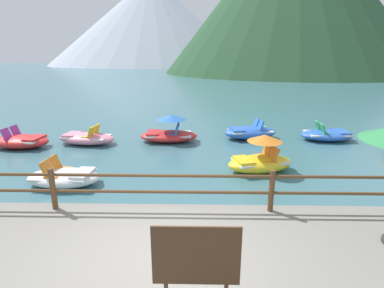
{
  "coord_description": "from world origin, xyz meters",
  "views": [
    {
      "loc": [
        0.79,
        -4.47,
        3.69
      ],
      "look_at": [
        0.59,
        5.0,
        0.9
      ],
      "focal_mm": 28.38,
      "sensor_mm": 36.0,
      "label": 1
    }
  ],
  "objects_px": {
    "pedal_boat_1": "(21,141)",
    "pedal_boat_2": "(261,159)",
    "pedal_boat_3": "(327,135)",
    "pedal_boat_0": "(86,138)",
    "pedal_boat_4": "(250,132)",
    "pedal_boat_6": "(169,133)",
    "pedal_boat_7": "(64,177)",
    "sign_board": "(196,257)"
  },
  "relations": [
    {
      "from": "pedal_boat_2",
      "to": "sign_board",
      "type": "bearing_deg",
      "value": -108.99
    },
    {
      "from": "pedal_boat_1",
      "to": "pedal_boat_6",
      "type": "xyz_separation_m",
      "value": [
        6.06,
        1.05,
        0.12
      ]
    },
    {
      "from": "pedal_boat_0",
      "to": "pedal_boat_4",
      "type": "bearing_deg",
      "value": 8.18
    },
    {
      "from": "pedal_boat_1",
      "to": "pedal_boat_7",
      "type": "height_order",
      "value": "pedal_boat_1"
    },
    {
      "from": "pedal_boat_1",
      "to": "pedal_boat_3",
      "type": "distance_m",
      "value": 13.22
    },
    {
      "from": "pedal_boat_3",
      "to": "sign_board",
      "type": "bearing_deg",
      "value": -120.49
    },
    {
      "from": "pedal_boat_0",
      "to": "pedal_boat_3",
      "type": "distance_m",
      "value": 10.63
    },
    {
      "from": "pedal_boat_4",
      "to": "pedal_boat_6",
      "type": "bearing_deg",
      "value": -171.74
    },
    {
      "from": "pedal_boat_3",
      "to": "pedal_boat_4",
      "type": "bearing_deg",
      "value": 176.82
    },
    {
      "from": "pedal_boat_2",
      "to": "pedal_boat_4",
      "type": "xyz_separation_m",
      "value": [
        0.32,
        4.07,
        -0.11
      ]
    },
    {
      "from": "pedal_boat_6",
      "to": "pedal_boat_4",
      "type": "bearing_deg",
      "value": 8.26
    },
    {
      "from": "pedal_boat_2",
      "to": "pedal_boat_4",
      "type": "height_order",
      "value": "pedal_boat_2"
    },
    {
      "from": "pedal_boat_1",
      "to": "pedal_boat_4",
      "type": "distance_m",
      "value": 9.84
    },
    {
      "from": "pedal_boat_1",
      "to": "pedal_boat_6",
      "type": "height_order",
      "value": "pedal_boat_6"
    },
    {
      "from": "pedal_boat_3",
      "to": "pedal_boat_6",
      "type": "xyz_separation_m",
      "value": [
        -7.09,
        -0.34,
        0.15
      ]
    },
    {
      "from": "sign_board",
      "to": "pedal_boat_3",
      "type": "xyz_separation_m",
      "value": [
        5.81,
        9.87,
        -0.88
      ]
    },
    {
      "from": "pedal_boat_0",
      "to": "pedal_boat_7",
      "type": "bearing_deg",
      "value": -78.52
    },
    {
      "from": "sign_board",
      "to": "pedal_boat_1",
      "type": "bearing_deg",
      "value": 130.83
    },
    {
      "from": "pedal_boat_2",
      "to": "pedal_boat_3",
      "type": "bearing_deg",
      "value": 45.97
    },
    {
      "from": "pedal_boat_2",
      "to": "pedal_boat_0",
      "type": "bearing_deg",
      "value": 156.04
    },
    {
      "from": "pedal_boat_4",
      "to": "pedal_boat_7",
      "type": "bearing_deg",
      "value": -139.9
    },
    {
      "from": "pedal_boat_0",
      "to": "pedal_boat_7",
      "type": "distance_m",
      "value": 4.36
    },
    {
      "from": "pedal_boat_0",
      "to": "pedal_boat_4",
      "type": "xyz_separation_m",
      "value": [
        7.16,
        1.03,
        0.04
      ]
    },
    {
      "from": "pedal_boat_0",
      "to": "pedal_boat_3",
      "type": "height_order",
      "value": "pedal_boat_0"
    },
    {
      "from": "pedal_boat_1",
      "to": "pedal_boat_2",
      "type": "xyz_separation_m",
      "value": [
        9.4,
        -2.49,
        0.14
      ]
    },
    {
      "from": "pedal_boat_0",
      "to": "pedal_boat_1",
      "type": "distance_m",
      "value": 2.61
    },
    {
      "from": "pedal_boat_0",
      "to": "pedal_boat_2",
      "type": "xyz_separation_m",
      "value": [
        6.85,
        -3.04,
        0.15
      ]
    },
    {
      "from": "pedal_boat_1",
      "to": "pedal_boat_2",
      "type": "height_order",
      "value": "pedal_boat_2"
    },
    {
      "from": "pedal_boat_0",
      "to": "pedal_boat_2",
      "type": "distance_m",
      "value": 7.49
    },
    {
      "from": "pedal_boat_0",
      "to": "pedal_boat_2",
      "type": "bearing_deg",
      "value": -23.96
    },
    {
      "from": "pedal_boat_1",
      "to": "pedal_boat_2",
      "type": "relative_size",
      "value": 1.05
    },
    {
      "from": "sign_board",
      "to": "pedal_boat_4",
      "type": "bearing_deg",
      "value": 76.68
    },
    {
      "from": "pedal_boat_0",
      "to": "pedal_boat_3",
      "type": "xyz_separation_m",
      "value": [
        10.6,
        0.84,
        -0.01
      ]
    },
    {
      "from": "pedal_boat_3",
      "to": "pedal_boat_6",
      "type": "relative_size",
      "value": 0.91
    },
    {
      "from": "sign_board",
      "to": "pedal_boat_2",
      "type": "bearing_deg",
      "value": 71.01
    },
    {
      "from": "pedal_boat_1",
      "to": "pedal_boat_6",
      "type": "relative_size",
      "value": 0.99
    },
    {
      "from": "sign_board",
      "to": "pedal_boat_7",
      "type": "bearing_deg",
      "value": 129.44
    },
    {
      "from": "sign_board",
      "to": "pedal_boat_6",
      "type": "xyz_separation_m",
      "value": [
        -1.27,
        9.53,
        -0.74
      ]
    },
    {
      "from": "pedal_boat_4",
      "to": "sign_board",
      "type": "bearing_deg",
      "value": -103.32
    },
    {
      "from": "pedal_boat_1",
      "to": "pedal_boat_3",
      "type": "relative_size",
      "value": 1.08
    },
    {
      "from": "pedal_boat_7",
      "to": "pedal_boat_1",
      "type": "bearing_deg",
      "value": 132.53
    },
    {
      "from": "pedal_boat_3",
      "to": "pedal_boat_4",
      "type": "xyz_separation_m",
      "value": [
        -3.43,
        0.19,
        0.05
      ]
    }
  ]
}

